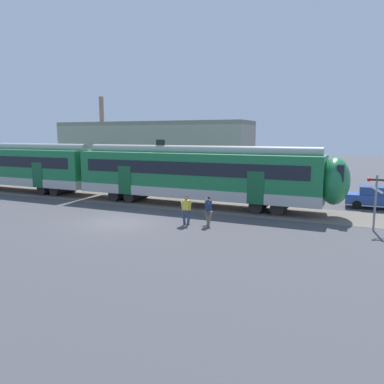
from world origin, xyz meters
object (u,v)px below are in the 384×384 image
Objects in this scene: commuter_train at (16,166)px; pedestrian_yellow at (186,208)px; parked_car_blue at (376,197)px; crossing_signal at (376,194)px; pedestrian_navy at (208,209)px.

commuter_train is 20.66m from pedestrian_yellow.
crossing_signal is (-0.30, -6.85, 1.23)m from parked_car_blue.
pedestrian_yellow and pedestrian_navy have the same top height.
pedestrian_navy reaches higher than parked_car_blue.
pedestrian_yellow is 0.41× the size of parked_car_blue.
pedestrian_yellow is at bearing -163.24° from pedestrian_navy.
pedestrian_navy is 0.41× the size of parked_car_blue.
pedestrian_navy is (21.05, -5.25, -1.29)m from commuter_train.
crossing_signal is at bearing -5.36° from commuter_train.
commuter_train is at bearing 165.99° from pedestrian_navy.
pedestrian_navy is 0.56× the size of crossing_signal.
pedestrian_yellow is at bearing -136.01° from parked_car_blue.
pedestrian_navy is 8.95m from crossing_signal.
commuter_train is 29.72m from crossing_signal.
crossing_signal is (9.74, 2.84, 1.02)m from pedestrian_yellow.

